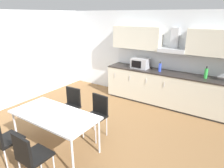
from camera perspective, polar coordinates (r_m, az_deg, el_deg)
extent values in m
cube|color=brown|center=(4.34, -6.56, -14.49)|extent=(8.02, 7.92, 0.02)
cube|color=silver|center=(6.02, 9.73, 8.11)|extent=(6.42, 0.10, 2.50)
cube|color=silver|center=(5.89, -28.00, 5.88)|extent=(0.10, 6.34, 2.50)
cube|color=#333333|center=(5.79, 15.14, -5.53)|extent=(3.35, 0.56, 0.05)
cube|color=beige|center=(5.62, 15.54, -1.32)|extent=(3.49, 0.61, 0.86)
cube|color=#282321|center=(5.48, 15.95, 3.02)|extent=(3.51, 0.63, 0.03)
cube|color=silver|center=(5.88, 0.82, 2.53)|extent=(0.01, 0.01, 0.14)
cube|color=silver|center=(5.64, 5.09, 1.71)|extent=(0.01, 0.01, 0.14)
cube|color=silver|center=(5.43, 9.70, 0.81)|extent=(0.01, 0.01, 0.14)
cube|color=silver|center=(5.26, 14.64, -0.16)|extent=(0.01, 0.01, 0.14)
cube|color=silver|center=(5.70, 17.10, 6.01)|extent=(3.49, 0.02, 0.45)
cube|color=beige|center=(5.83, 7.18, 13.03)|extent=(1.40, 0.34, 0.61)
cube|color=beige|center=(5.25, 28.30, 10.23)|extent=(1.40, 0.34, 0.61)
cube|color=#B7BABF|center=(5.46, 16.90, 9.21)|extent=(0.68, 0.40, 0.10)
cube|color=#B7BABF|center=(5.53, 17.54, 12.23)|extent=(0.20, 0.16, 0.56)
cube|color=#ADADB2|center=(5.74, 8.09, 5.90)|extent=(0.48, 0.34, 0.28)
cube|color=black|center=(5.61, 6.94, 5.62)|extent=(0.29, 0.01, 0.20)
cylinder|color=green|center=(5.27, 25.26, 2.76)|extent=(0.08, 0.08, 0.24)
cylinder|color=black|center=(5.23, 25.49, 4.28)|extent=(0.03, 0.03, 0.05)
cylinder|color=blue|center=(5.49, 13.51, 4.62)|extent=(0.08, 0.08, 0.22)
cylinder|color=black|center=(5.46, 13.62, 5.98)|extent=(0.03, 0.03, 0.05)
cube|color=white|center=(3.74, -16.24, -8.42)|extent=(1.61, 0.79, 0.04)
cylinder|color=silver|center=(4.30, -25.84, -11.32)|extent=(0.04, 0.04, 0.69)
cylinder|color=silver|center=(3.28, -11.19, -19.93)|extent=(0.04, 0.04, 0.69)
cylinder|color=silver|center=(4.61, -18.79, -8.23)|extent=(0.04, 0.04, 0.69)
cylinder|color=silver|center=(3.67, -3.71, -14.71)|extent=(0.04, 0.04, 0.69)
cube|color=black|center=(4.06, -5.01, -9.38)|extent=(0.42, 0.42, 0.04)
cube|color=black|center=(4.08, -3.40, -5.72)|extent=(0.38, 0.06, 0.40)
cylinder|color=silver|center=(3.98, -4.71, -14.01)|extent=(0.02, 0.02, 0.43)
cylinder|color=silver|center=(4.18, -8.28, -12.36)|extent=(0.02, 0.02, 0.43)
cylinder|color=silver|center=(4.19, -1.56, -12.01)|extent=(0.02, 0.02, 0.43)
cylinder|color=silver|center=(4.38, -5.10, -10.57)|extent=(0.02, 0.02, 0.43)
cube|color=black|center=(3.81, -27.66, -13.85)|extent=(0.41, 0.41, 0.04)
cylinder|color=silver|center=(4.13, -26.36, -14.82)|extent=(0.02, 0.02, 0.43)
cylinder|color=silver|center=(3.88, -23.54, -16.72)|extent=(0.02, 0.02, 0.43)
cylinder|color=silver|center=(3.75, -27.96, -18.85)|extent=(0.02, 0.02, 0.43)
cube|color=black|center=(3.28, -21.03, -18.59)|extent=(0.41, 0.41, 0.04)
cube|color=black|center=(3.08, -24.35, -16.73)|extent=(0.38, 0.05, 0.40)
cylinder|color=silver|center=(3.61, -19.91, -19.24)|extent=(0.02, 0.02, 0.43)
cylinder|color=silver|center=(3.39, -16.22, -21.70)|extent=(0.02, 0.02, 0.43)
cube|color=black|center=(4.50, -12.30, -6.75)|extent=(0.42, 0.42, 0.04)
cube|color=black|center=(4.53, -10.96, -3.42)|extent=(0.38, 0.06, 0.40)
cylinder|color=silver|center=(4.40, -11.95, -10.85)|extent=(0.02, 0.02, 0.43)
cylinder|color=silver|center=(4.61, -15.11, -9.61)|extent=(0.02, 0.02, 0.43)
cylinder|color=silver|center=(4.62, -9.08, -9.12)|extent=(0.02, 0.02, 0.43)
cylinder|color=silver|center=(4.82, -12.23, -8.03)|extent=(0.02, 0.02, 0.43)
cone|color=silver|center=(3.39, -17.95, 8.04)|extent=(0.32, 0.32, 0.22)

